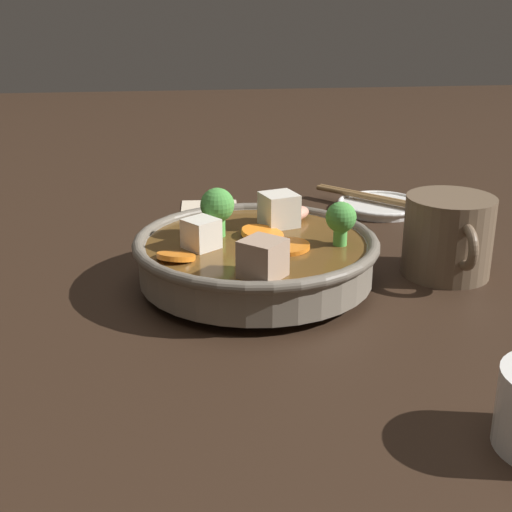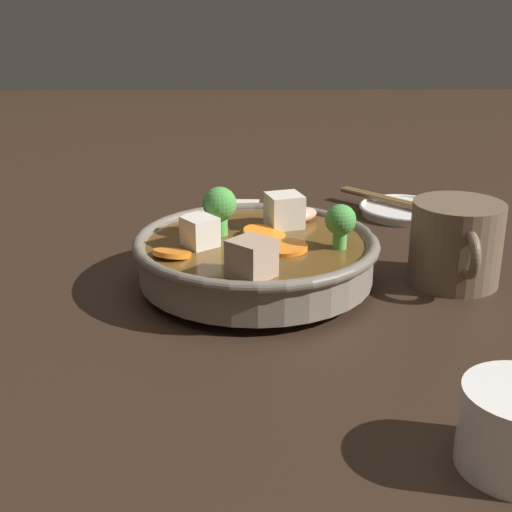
{
  "view_description": "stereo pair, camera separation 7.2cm",
  "coord_description": "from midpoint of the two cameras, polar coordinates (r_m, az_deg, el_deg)",
  "views": [
    {
      "loc": [
        0.67,
        -0.08,
        0.29
      ],
      "look_at": [
        0.0,
        0.0,
        0.03
      ],
      "focal_mm": 50.0,
      "sensor_mm": 36.0,
      "label": 1
    },
    {
      "loc": [
        0.67,
        -0.01,
        0.29
      ],
      "look_at": [
        0.0,
        0.0,
        0.03
      ],
      "focal_mm": 50.0,
      "sensor_mm": 36.0,
      "label": 2
    }
  ],
  "objects": [
    {
      "name": "chopsticks_pair",
      "position": [
        0.98,
        7.88,
        4.52
      ],
      "size": [
        0.15,
        0.15,
        0.01
      ],
      "color": "olive",
      "rests_on": "side_saucer"
    },
    {
      "name": "napkin",
      "position": [
        0.97,
        -5.87,
        3.54
      ],
      "size": [
        0.11,
        0.08,
        0.0
      ],
      "color": "beige",
      "rests_on": "ground_plane"
    },
    {
      "name": "ground_plane",
      "position": [
        0.73,
        -2.82,
        -2.46
      ],
      "size": [
        3.0,
        3.0,
        0.0
      ],
      "primitive_type": "plane",
      "color": "black"
    },
    {
      "name": "stirfry_bowl",
      "position": [
        0.72,
        -2.84,
        0.14
      ],
      "size": [
        0.25,
        0.25,
        0.1
      ],
      "color": "slate",
      "rests_on": "ground_plane"
    },
    {
      "name": "dark_mug",
      "position": [
        0.76,
        12.58,
        1.5
      ],
      "size": [
        0.12,
        0.09,
        0.08
      ],
      "color": "brown",
      "rests_on": "ground_plane"
    },
    {
      "name": "side_saucer",
      "position": [
        0.98,
        7.85,
        3.99
      ],
      "size": [
        0.12,
        0.12,
        0.01
      ],
      "color": "white",
      "rests_on": "ground_plane"
    }
  ]
}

